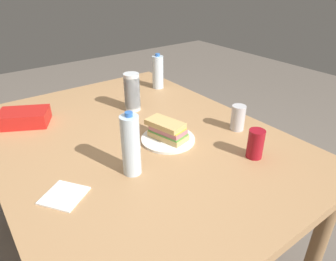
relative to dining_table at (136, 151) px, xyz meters
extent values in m
plane|color=#70665B|center=(0.00, 0.00, -0.67)|extent=(8.00, 8.00, 0.00)
cube|color=tan|center=(0.00, 0.00, 0.06)|extent=(1.57, 1.18, 0.04)
cylinder|color=#977049|center=(-0.70, -0.51, -0.31)|extent=(0.07, 0.07, 0.70)
cylinder|color=#977049|center=(0.70, -0.51, -0.31)|extent=(0.07, 0.07, 0.70)
cylinder|color=#977049|center=(0.70, 0.51, -0.31)|extent=(0.07, 0.07, 0.70)
cylinder|color=white|center=(-0.12, -0.10, 0.08)|extent=(0.24, 0.24, 0.01)
cube|color=#DBB26B|center=(-0.12, -0.10, 0.10)|extent=(0.19, 0.13, 0.02)
cube|color=#599E3F|center=(-0.12, -0.10, 0.12)|extent=(0.18, 0.12, 0.01)
cube|color=#C6727A|center=(-0.12, -0.10, 0.13)|extent=(0.17, 0.12, 0.02)
cube|color=yellow|center=(-0.12, -0.10, 0.15)|extent=(0.16, 0.11, 0.01)
cube|color=#DBB26B|center=(-0.11, -0.09, 0.16)|extent=(0.19, 0.13, 0.02)
cylinder|color=maroon|center=(-0.43, -0.31, 0.14)|extent=(0.07, 0.07, 0.12)
cube|color=red|center=(0.44, 0.37, 0.11)|extent=(0.24, 0.27, 0.07)
cylinder|color=silver|center=(-0.23, 0.15, 0.20)|extent=(0.07, 0.07, 0.24)
cylinder|color=blue|center=(-0.23, 0.15, 0.32)|extent=(0.03, 0.03, 0.02)
cylinder|color=silver|center=(0.27, -0.15, 0.13)|extent=(0.08, 0.08, 0.09)
cylinder|color=silver|center=(0.27, -0.15, 0.14)|extent=(0.08, 0.08, 0.09)
cylinder|color=silver|center=(0.27, -0.15, 0.16)|extent=(0.08, 0.08, 0.09)
cylinder|color=silver|center=(0.27, -0.15, 0.18)|extent=(0.08, 0.08, 0.09)
cylinder|color=silver|center=(0.27, -0.15, 0.20)|extent=(0.08, 0.08, 0.09)
cylinder|color=silver|center=(0.27, -0.15, 0.22)|extent=(0.08, 0.08, 0.09)
cylinder|color=silver|center=(0.27, -0.15, 0.23)|extent=(0.08, 0.08, 0.09)
cylinder|color=silver|center=(0.46, -0.45, 0.18)|extent=(0.07, 0.07, 0.20)
cylinder|color=blue|center=(0.46, -0.45, 0.29)|extent=(0.03, 0.03, 0.02)
cylinder|color=silver|center=(-0.23, -0.43, 0.14)|extent=(0.07, 0.07, 0.12)
cube|color=white|center=(-0.21, 0.41, 0.08)|extent=(0.18, 0.18, 0.01)
camera|label=1|loc=(-1.06, 0.60, 0.77)|focal=32.34mm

